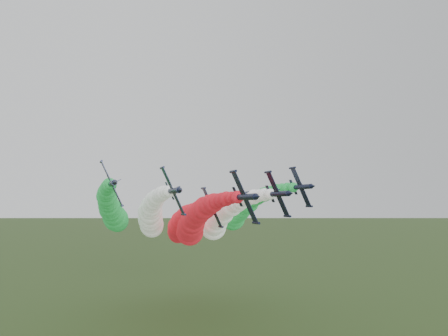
{
  "coord_description": "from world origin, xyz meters",
  "views": [
    {
      "loc": [
        -26.84,
        -77.19,
        36.23
      ],
      "look_at": [
        4.01,
        9.1,
        43.42
      ],
      "focal_mm": 35.0,
      "sensor_mm": 36.0,
      "label": 1
    }
  ],
  "objects_px": {
    "jet_lead": "(194,223)",
    "jet_inner_right": "(220,218)",
    "jet_inner_left": "(151,217)",
    "jet_outer_left": "(112,211)",
    "jet_outer_right": "(241,211)",
    "jet_trail": "(181,225)"
  },
  "relations": [
    {
      "from": "jet_lead",
      "to": "jet_inner_right",
      "type": "xyz_separation_m",
      "value": [
        11.21,
        9.04,
        0.88
      ]
    },
    {
      "from": "jet_inner_left",
      "to": "jet_inner_right",
      "type": "distance_m",
      "value": 21.69
    },
    {
      "from": "jet_outer_left",
      "to": "jet_outer_right",
      "type": "xyz_separation_m",
      "value": [
        43.59,
        -1.1,
        -0.34
      ]
    },
    {
      "from": "jet_inner_left",
      "to": "jet_outer_right",
      "type": "relative_size",
      "value": 1.0
    },
    {
      "from": "jet_lead",
      "to": "jet_inner_left",
      "type": "relative_size",
      "value": 1.01
    },
    {
      "from": "jet_trail",
      "to": "jet_inner_left",
      "type": "bearing_deg",
      "value": -131.53
    },
    {
      "from": "jet_inner_right",
      "to": "jet_outer_left",
      "type": "bearing_deg",
      "value": 160.87
    },
    {
      "from": "jet_inner_left",
      "to": "jet_outer_left",
      "type": "bearing_deg",
      "value": 138.79
    },
    {
      "from": "jet_lead",
      "to": "jet_inner_left",
      "type": "distance_m",
      "value": 15.09
    },
    {
      "from": "jet_inner_left",
      "to": "jet_outer_left",
      "type": "xyz_separation_m",
      "value": [
        -10.78,
        9.44,
        1.59
      ]
    },
    {
      "from": "jet_inner_left",
      "to": "jet_outer_right",
      "type": "bearing_deg",
      "value": 14.27
    },
    {
      "from": "jet_outer_right",
      "to": "jet_inner_right",
      "type": "bearing_deg",
      "value": -137.87
    },
    {
      "from": "jet_lead",
      "to": "jet_trail",
      "type": "bearing_deg",
      "value": 84.62
    },
    {
      "from": "jet_inner_left",
      "to": "jet_outer_left",
      "type": "distance_m",
      "value": 14.42
    },
    {
      "from": "jet_inner_left",
      "to": "jet_inner_right",
      "type": "height_order",
      "value": "jet_inner_left"
    },
    {
      "from": "jet_inner_left",
      "to": "jet_inner_right",
      "type": "relative_size",
      "value": 0.99
    },
    {
      "from": "jet_lead",
      "to": "jet_inner_left",
      "type": "bearing_deg",
      "value": 133.82
    },
    {
      "from": "jet_lead",
      "to": "jet_outer_right",
      "type": "height_order",
      "value": "jet_outer_right"
    },
    {
      "from": "jet_lead",
      "to": "jet_outer_right",
      "type": "distance_m",
      "value": 29.63
    },
    {
      "from": "jet_inner_right",
      "to": "jet_trail",
      "type": "xyz_separation_m",
      "value": [
        -8.83,
        16.21,
        -2.8
      ]
    },
    {
      "from": "jet_inner_right",
      "to": "jet_outer_left",
      "type": "xyz_separation_m",
      "value": [
        -32.38,
        11.23,
        2.26
      ]
    },
    {
      "from": "jet_trail",
      "to": "jet_lead",
      "type": "bearing_deg",
      "value": -95.38
    }
  ]
}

